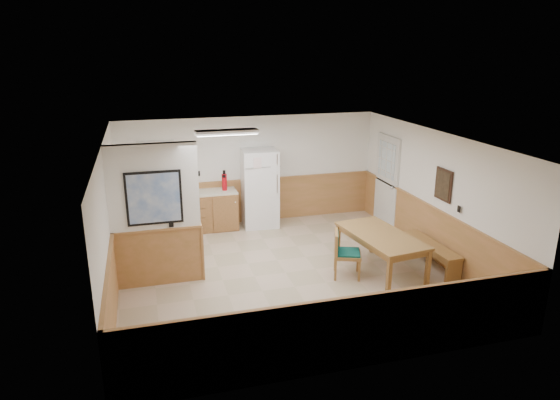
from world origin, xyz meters
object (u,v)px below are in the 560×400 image
object	(u,v)px
refrigerator	(260,188)
dining_bench	(431,249)
fire_extinguisher	(224,181)
soap_bottle	(161,190)
dining_table	(381,239)
dining_chair	(342,250)

from	to	relation	value
refrigerator	dining_bench	world-z (taller)	refrigerator
refrigerator	fire_extinguisher	size ratio (longest dim) A/B	3.92
fire_extinguisher	dining_bench	bearing A→B (deg)	-53.19
fire_extinguisher	soap_bottle	bearing A→B (deg)	169.80
fire_extinguisher	soap_bottle	distance (m)	1.41
dining_table	soap_bottle	bearing A→B (deg)	132.75
dining_table	soap_bottle	world-z (taller)	soap_bottle
refrigerator	dining_table	world-z (taller)	refrigerator
dining_table	refrigerator	bearing A→B (deg)	109.08
refrigerator	dining_chair	world-z (taller)	refrigerator
soap_bottle	refrigerator	bearing A→B (deg)	-1.24
dining_table	dining_chair	size ratio (longest dim) A/B	2.28
dining_table	dining_bench	world-z (taller)	dining_table
refrigerator	soap_bottle	bearing A→B (deg)	-178.08
dining_bench	soap_bottle	xyz separation A→B (m)	(-4.80, 3.12, 0.67)
dining_bench	fire_extinguisher	world-z (taller)	fire_extinguisher
dining_bench	soap_bottle	size ratio (longest dim) A/B	6.95
fire_extinguisher	soap_bottle	xyz separation A→B (m)	(-1.41, -0.01, -0.09)
refrigerator	soap_bottle	world-z (taller)	refrigerator
dining_table	soap_bottle	size ratio (longest dim) A/B	8.77
refrigerator	soap_bottle	distance (m)	2.21
dining_table	soap_bottle	xyz separation A→B (m)	(-3.74, 3.11, 0.35)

